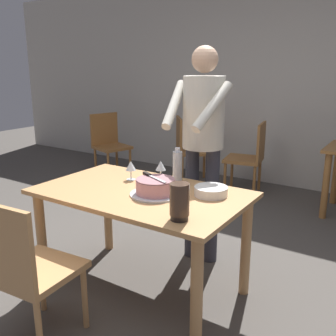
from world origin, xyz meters
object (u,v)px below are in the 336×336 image
object	(u,v)px
main_dining_table	(141,207)
wine_glass_far	(131,166)
hurricane_lamp	(180,201)
background_chair_1	(109,142)
wine_glass_near	(161,166)
water_bottle	(177,166)
background_chair_2	(188,147)
chair_near_side	(26,267)
cake_on_platter	(156,187)
cake_knife	(150,175)
plate_stack	(211,191)
background_chair_3	(250,155)
person_cutting_cake	(203,132)

from	to	relation	value
main_dining_table	wine_glass_far	distance (m)	0.36
hurricane_lamp	background_chair_1	distance (m)	3.63
wine_glass_near	water_bottle	bearing A→B (deg)	20.71
background_chair_2	chair_near_side	bearing A→B (deg)	-75.36
cake_on_platter	background_chair_1	bearing A→B (deg)	137.11
background_chair_1	chair_near_side	bearing A→B (deg)	-56.02
water_bottle	background_chair_1	size ratio (longest dim) A/B	0.28
hurricane_lamp	cake_on_platter	bearing A→B (deg)	142.08
wine_glass_far	main_dining_table	bearing A→B (deg)	-37.88
wine_glass_far	chair_near_side	size ratio (longest dim) A/B	0.16
cake_knife	background_chair_2	distance (m)	2.73
cake_on_platter	hurricane_lamp	xyz separation A→B (m)	(0.35, -0.27, 0.06)
main_dining_table	water_bottle	distance (m)	0.42
cake_on_platter	background_chair_2	bearing A→B (deg)	115.59
wine_glass_near	background_chair_1	xyz separation A→B (m)	(-2.15, 1.85, -0.36)
plate_stack	background_chair_1	distance (m)	3.30
wine_glass_near	water_bottle	world-z (taller)	water_bottle
wine_glass_far	cake_knife	bearing A→B (deg)	-28.44
cake_on_platter	background_chair_1	xyz separation A→B (m)	(-2.32, 2.16, -0.31)
plate_stack	chair_near_side	xyz separation A→B (m)	(-0.64, -0.98, -0.29)
wine_glass_near	background_chair_2	xyz separation A→B (m)	(-1.02, 2.18, -0.36)
cake_knife	wine_glass_far	bearing A→B (deg)	151.56
cake_on_platter	water_bottle	distance (m)	0.36
cake_knife	background_chair_3	world-z (taller)	background_chair_3
person_cutting_cake	background_chair_1	bearing A→B (deg)	146.97
person_cutting_cake	wine_glass_near	bearing A→B (deg)	-115.51
main_dining_table	cake_on_platter	bearing A→B (deg)	-5.09
plate_stack	hurricane_lamp	xyz separation A→B (m)	(0.04, -0.46, 0.08)
hurricane_lamp	cake_knife	bearing A→B (deg)	144.00
background_chair_2	water_bottle	bearing A→B (deg)	-61.86
background_chair_1	hurricane_lamp	bearing A→B (deg)	-42.28
background_chair_1	background_chair_3	size ratio (longest dim) A/B	1.00
hurricane_lamp	background_chair_1	xyz separation A→B (m)	(-2.67, 2.43, -0.37)
hurricane_lamp	background_chair_3	bearing A→B (deg)	103.44
wine_glass_near	background_chair_3	world-z (taller)	background_chair_3
cake_on_platter	plate_stack	xyz separation A→B (m)	(0.31, 0.19, -0.02)
cake_on_platter	chair_near_side	world-z (taller)	chair_near_side
water_bottle	background_chair_2	world-z (taller)	water_bottle
hurricane_lamp	background_chair_3	world-z (taller)	hurricane_lamp
plate_stack	background_chair_2	bearing A→B (deg)	123.17
cake_knife	hurricane_lamp	xyz separation A→B (m)	(0.42, -0.30, -0.01)
person_cutting_cake	background_chair_1	size ratio (longest dim) A/B	1.91
water_bottle	chair_near_side	world-z (taller)	water_bottle
water_bottle	background_chair_1	bearing A→B (deg)	141.56
wine_glass_near	background_chair_3	xyz separation A→B (m)	(-0.14, 2.18, -0.36)
wine_glass_near	plate_stack	bearing A→B (deg)	-14.11
background_chair_1	background_chair_2	size ratio (longest dim) A/B	1.00
cake_on_platter	hurricane_lamp	size ratio (longest dim) A/B	1.62
wine_glass_far	plate_stack	bearing A→B (deg)	0.39
main_dining_table	background_chair_1	size ratio (longest dim) A/B	1.58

